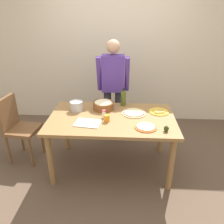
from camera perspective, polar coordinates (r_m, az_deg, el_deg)
ground at (r=3.26m, az=-0.05°, el=-13.38°), size 8.00×8.00×0.00m
wall_back at (r=4.22m, az=1.24°, el=15.06°), size 5.60×0.10×2.60m
dining_table at (r=2.90m, az=-0.06°, el=-2.95°), size 1.60×0.96×0.76m
person_cook at (r=3.49m, az=0.29°, el=6.83°), size 0.49×0.25×1.62m
chair_wooden_left at (r=3.39m, az=-22.85°, el=-3.11°), size 0.45×0.45×0.95m
pizza_raw_on_board at (r=2.96m, az=5.56°, el=-0.23°), size 0.32×0.32×0.02m
pizza_cooked_on_tray at (r=2.64m, az=8.58°, el=-3.76°), size 0.26×0.26×0.02m
plate_with_slice at (r=3.05m, az=11.82°, el=0.09°), size 0.26×0.26×0.02m
popcorn_bowl at (r=3.07m, az=-2.23°, el=1.86°), size 0.28×0.28×0.11m
olive_oil_bottle at (r=3.16m, az=2.89°, el=3.58°), size 0.07×0.07×0.26m
steel_pot at (r=3.06m, az=-9.04°, el=1.53°), size 0.17×0.17×0.13m
cup_orange at (r=2.74m, az=-1.31°, el=-1.56°), size 0.07×0.07×0.08m
salt_shaker at (r=2.82m, az=-2.08°, el=-0.51°), size 0.04×0.04×0.11m
cutting_board_white at (r=2.72m, az=-6.17°, el=-2.82°), size 0.33×0.26×0.01m
avocado at (r=2.59m, az=13.63°, el=-4.13°), size 0.06×0.06×0.07m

